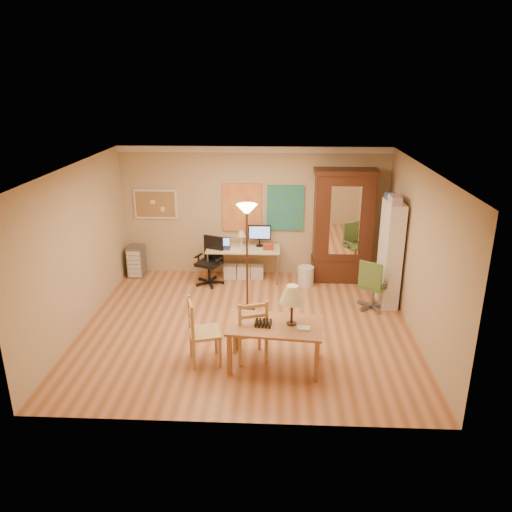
{
  "coord_description": "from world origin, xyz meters",
  "views": [
    {
      "loc": [
        0.52,
        -7.53,
        3.98
      ],
      "look_at": [
        0.15,
        0.3,
        1.17
      ],
      "focal_mm": 35.0,
      "sensor_mm": 36.0,
      "label": 1
    }
  ],
  "objects_px": {
    "dining_table": "(281,316)",
    "office_chair_black": "(210,272)",
    "armoire": "(342,233)",
    "bookshelf": "(390,254)",
    "office_chair_green": "(372,296)",
    "computer_desk": "(245,260)"
  },
  "relations": [
    {
      "from": "office_chair_black",
      "to": "bookshelf",
      "type": "distance_m",
      "value": 3.56
    },
    {
      "from": "office_chair_black",
      "to": "armoire",
      "type": "bearing_deg",
      "value": 8.14
    },
    {
      "from": "office_chair_green",
      "to": "computer_desk",
      "type": "bearing_deg",
      "value": 150.8
    },
    {
      "from": "computer_desk",
      "to": "office_chair_green",
      "type": "xyz_separation_m",
      "value": [
        2.4,
        -1.34,
        -0.16
      ]
    },
    {
      "from": "computer_desk",
      "to": "office_chair_green",
      "type": "bearing_deg",
      "value": -29.2
    },
    {
      "from": "bookshelf",
      "to": "office_chair_green",
      "type": "bearing_deg",
      "value": -136.76
    },
    {
      "from": "office_chair_green",
      "to": "armoire",
      "type": "distance_m",
      "value": 1.66
    },
    {
      "from": "dining_table",
      "to": "office_chair_green",
      "type": "xyz_separation_m",
      "value": [
        1.65,
        1.98,
        -0.54
      ]
    },
    {
      "from": "dining_table",
      "to": "computer_desk",
      "type": "relative_size",
      "value": 0.94
    },
    {
      "from": "office_chair_black",
      "to": "office_chair_green",
      "type": "distance_m",
      "value": 3.26
    },
    {
      "from": "dining_table",
      "to": "bookshelf",
      "type": "distance_m",
      "value": 3.02
    },
    {
      "from": "office_chair_black",
      "to": "armoire",
      "type": "distance_m",
      "value": 2.81
    },
    {
      "from": "office_chair_black",
      "to": "bookshelf",
      "type": "height_order",
      "value": "bookshelf"
    },
    {
      "from": "office_chair_black",
      "to": "office_chair_green",
      "type": "xyz_separation_m",
      "value": [
        3.09,
        -1.04,
        -0.01
      ]
    },
    {
      "from": "dining_table",
      "to": "armoire",
      "type": "xyz_separation_m",
      "value": [
        1.24,
        3.41,
        0.2
      ]
    },
    {
      "from": "computer_desk",
      "to": "office_chair_black",
      "type": "xyz_separation_m",
      "value": [
        -0.69,
        -0.3,
        -0.16
      ]
    },
    {
      "from": "office_chair_black",
      "to": "bookshelf",
      "type": "relative_size",
      "value": 0.5
    },
    {
      "from": "dining_table",
      "to": "bookshelf",
      "type": "bearing_deg",
      "value": 49.14
    },
    {
      "from": "dining_table",
      "to": "office_chair_black",
      "type": "relative_size",
      "value": 1.46
    },
    {
      "from": "dining_table",
      "to": "office_chair_green",
      "type": "distance_m",
      "value": 2.63
    },
    {
      "from": "armoire",
      "to": "bookshelf",
      "type": "xyz_separation_m",
      "value": [
        0.73,
        -1.13,
        -0.04
      ]
    },
    {
      "from": "dining_table",
      "to": "office_chair_black",
      "type": "height_order",
      "value": "dining_table"
    }
  ]
}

